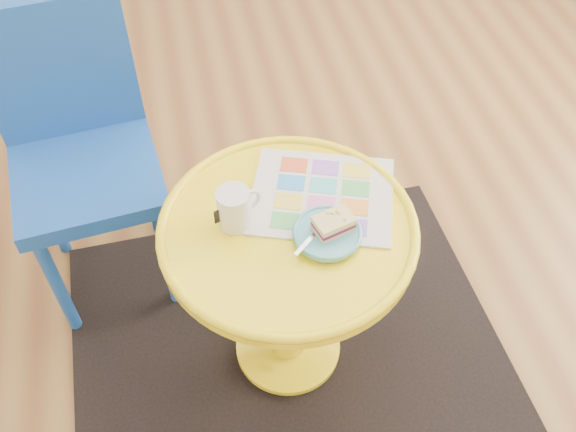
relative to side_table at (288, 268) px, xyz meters
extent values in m
plane|color=brown|center=(0.21, 0.43, -0.43)|extent=(4.00, 4.00, 0.00)
cube|color=black|center=(0.00, 0.00, -0.42)|extent=(1.33, 1.13, 0.01)
cylinder|color=yellow|center=(0.00, 0.00, -0.41)|extent=(0.32, 0.32, 0.03)
cylinder|color=yellow|center=(0.00, 0.00, -0.13)|extent=(0.10, 0.10, 0.54)
cylinder|color=yellow|center=(0.00, 0.00, 0.15)|extent=(0.63, 0.63, 0.03)
cylinder|color=#184A9E|center=(-0.64, 0.23, -0.21)|extent=(0.04, 0.04, 0.43)
cylinder|color=#184A9E|center=(-0.32, 0.26, -0.21)|extent=(0.04, 0.04, 0.43)
cylinder|color=#184A9E|center=(-0.68, 0.55, -0.21)|extent=(0.04, 0.04, 0.43)
cylinder|color=#184A9E|center=(-0.35, 0.59, -0.21)|extent=(0.04, 0.04, 0.43)
cube|color=#184A9E|center=(-0.50, 0.41, 0.04)|extent=(0.45, 0.45, 0.05)
cube|color=#184A9E|center=(-0.52, 0.59, 0.28)|extent=(0.41, 0.09, 0.43)
cube|color=silver|center=(0.10, 0.08, 0.17)|extent=(0.43, 0.40, 0.01)
cylinder|color=silver|center=(-0.12, 0.04, 0.22)|extent=(0.08, 0.08, 0.11)
torus|color=silver|center=(-0.08, 0.05, 0.23)|extent=(0.06, 0.03, 0.06)
cylinder|color=#D1B78C|center=(-0.12, 0.04, 0.27)|extent=(0.07, 0.07, 0.01)
cylinder|color=#53A5B1|center=(0.08, -0.05, 0.18)|extent=(0.06, 0.06, 0.01)
cylinder|color=#53A5B1|center=(0.08, -0.05, 0.19)|extent=(0.16, 0.16, 0.01)
cube|color=#D3BC8C|center=(0.10, -0.05, 0.20)|extent=(0.10, 0.08, 0.01)
cube|color=maroon|center=(0.10, -0.05, 0.21)|extent=(0.10, 0.08, 0.01)
cube|color=#EADB8C|center=(0.10, -0.05, 0.22)|extent=(0.10, 0.08, 0.02)
cube|color=silver|center=(0.04, -0.07, 0.19)|extent=(0.09, 0.08, 0.00)
cube|color=silver|center=(0.09, -0.02, 0.19)|extent=(0.04, 0.04, 0.00)
camera|label=1|loc=(-0.21, -0.96, 1.36)|focal=40.00mm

